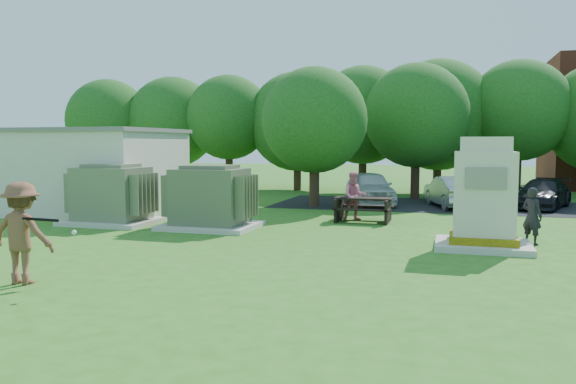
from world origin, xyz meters
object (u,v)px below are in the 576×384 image
(transformer_right, at_px, (210,199))
(car_white, at_px, (370,188))
(person_at_picnic, at_px, (354,196))
(person_by_generator, at_px, (532,216))
(car_dark, at_px, (542,194))
(picnic_table, at_px, (363,207))
(transformer_left, at_px, (112,196))
(batter, at_px, (22,233))
(generator_cabinet, at_px, (484,200))
(car_silver_a, at_px, (452,192))

(transformer_right, height_order, car_white, transformer_right)
(transformer_right, relative_size, person_at_picnic, 1.71)
(person_by_generator, bearing_deg, car_dark, -58.75)
(transformer_right, distance_m, person_at_picnic, 5.31)
(picnic_table, height_order, car_dark, car_dark)
(transformer_left, height_order, car_white, transformer_left)
(picnic_table, relative_size, batter, 0.99)
(generator_cabinet, relative_size, car_dark, 0.69)
(car_white, distance_m, car_dark, 7.36)
(generator_cabinet, bearing_deg, transformer_left, 174.04)
(transformer_right, relative_size, picnic_table, 1.49)
(transformer_left, bearing_deg, car_white, 48.46)
(generator_cabinet, bearing_deg, transformer_right, 171.45)
(transformer_right, height_order, batter, transformer_right)
(transformer_left, bearing_deg, person_at_picnic, 22.20)
(car_dark, bearing_deg, person_at_picnic, -119.18)
(batter, bearing_deg, person_by_generator, -148.00)
(picnic_table, xyz_separation_m, car_silver_a, (2.99, 5.54, 0.14))
(transformer_right, bearing_deg, person_at_picnic, 37.47)
(picnic_table, bearing_deg, car_dark, 43.17)
(generator_cabinet, height_order, person_at_picnic, generator_cabinet)
(person_at_picnic, height_order, car_white, person_at_picnic)
(generator_cabinet, bearing_deg, person_at_picnic, 133.03)
(batter, xyz_separation_m, car_white, (4.55, 16.46, -0.26))
(transformer_left, distance_m, transformer_right, 3.70)
(generator_cabinet, xyz_separation_m, picnic_table, (-3.82, 4.19, -0.75))
(generator_cabinet, relative_size, car_white, 0.66)
(picnic_table, relative_size, car_silver_a, 0.49)
(transformer_left, relative_size, batter, 1.48)
(batter, distance_m, person_by_generator, 12.71)
(generator_cabinet, distance_m, car_silver_a, 9.78)
(batter, relative_size, car_silver_a, 0.49)
(transformer_left, height_order, generator_cabinet, generator_cabinet)
(person_by_generator, bearing_deg, car_white, -16.66)
(transformer_left, xyz_separation_m, car_white, (7.70, 8.68, -0.21))
(generator_cabinet, distance_m, car_dark, 10.93)
(generator_cabinet, bearing_deg, car_silver_a, 94.84)
(picnic_table, height_order, batter, batter)
(car_silver_a, bearing_deg, car_dark, 174.62)
(transformer_right, distance_m, car_white, 9.56)
(transformer_right, distance_m, picnic_table, 5.46)
(person_at_picnic, xyz_separation_m, car_white, (-0.22, 5.46, -0.12))
(transformer_right, xyz_separation_m, car_dark, (11.33, 9.25, -0.35))
(generator_cabinet, xyz_separation_m, batter, (-8.96, -6.51, -0.28))
(batter, distance_m, person_at_picnic, 11.99)
(person_at_picnic, xyz_separation_m, car_dark, (7.12, 6.02, -0.26))
(person_by_generator, distance_m, car_dark, 9.68)
(generator_cabinet, bearing_deg, picnic_table, 132.35)
(transformer_left, height_order, person_at_picnic, transformer_left)
(batter, xyz_separation_m, car_silver_a, (8.13, 16.24, -0.34))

